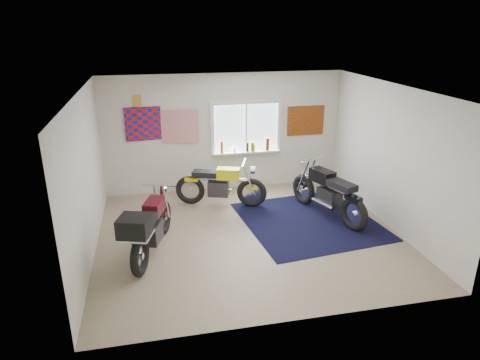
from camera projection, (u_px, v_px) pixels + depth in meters
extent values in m
plane|color=#9E896B|center=(249.00, 235.00, 7.99)|extent=(5.50, 5.50, 0.00)
plane|color=white|center=(250.00, 89.00, 7.05)|extent=(5.50, 5.50, 0.00)
plane|color=silver|center=(225.00, 133.00, 9.82)|extent=(5.50, 0.00, 5.50)
plane|color=silver|center=(296.00, 230.00, 5.23)|extent=(5.50, 0.00, 5.50)
plane|color=silver|center=(86.00, 178.00, 6.99)|extent=(0.00, 5.00, 5.00)
plane|color=silver|center=(391.00, 157.00, 8.06)|extent=(0.00, 5.00, 5.00)
cube|color=black|center=(309.00, 221.00, 8.55)|extent=(2.77, 2.86, 0.01)
cube|color=white|center=(246.00, 128.00, 9.87)|extent=(1.50, 0.02, 1.10)
cube|color=white|center=(246.00, 102.00, 9.65)|extent=(1.66, 0.06, 0.08)
cube|color=white|center=(246.00, 152.00, 10.06)|extent=(1.66, 0.06, 0.08)
cube|color=white|center=(212.00, 130.00, 9.70)|extent=(0.08, 0.06, 1.10)
cube|color=white|center=(279.00, 126.00, 10.01)|extent=(0.08, 0.06, 1.10)
cube|color=white|center=(246.00, 128.00, 9.85)|extent=(0.04, 0.06, 1.10)
cube|color=white|center=(247.00, 152.00, 10.00)|extent=(1.60, 0.16, 0.04)
cylinder|color=brown|center=(222.00, 147.00, 9.82)|extent=(0.07, 0.07, 0.28)
cylinder|color=white|center=(234.00, 150.00, 9.90)|extent=(0.06, 0.06, 0.12)
cylinder|color=black|center=(248.00, 147.00, 9.95)|extent=(0.06, 0.06, 0.22)
cylinder|color=gold|center=(254.00, 148.00, 9.99)|extent=(0.05, 0.05, 0.14)
cylinder|color=maroon|center=(267.00, 144.00, 10.02)|extent=(0.09, 0.09, 0.30)
cylinder|color=olive|center=(253.00, 147.00, 9.97)|extent=(0.09, 0.09, 0.22)
plane|color=red|center=(148.00, 124.00, 9.36)|extent=(1.00, 0.07, 1.00)
plane|color=red|center=(178.00, 127.00, 9.50)|extent=(0.90, 0.09, 0.90)
cube|color=#BB8D35|center=(137.00, 101.00, 9.15)|extent=(0.18, 0.02, 0.24)
cube|color=#A54C14|center=(306.00, 121.00, 10.11)|extent=(0.90, 0.03, 0.70)
torus|color=black|center=(252.00, 193.00, 9.13)|extent=(0.65, 0.32, 0.64)
torus|color=black|center=(190.00, 190.00, 9.28)|extent=(0.65, 0.32, 0.64)
cylinder|color=silver|center=(252.00, 193.00, 9.13)|extent=(0.13, 0.12, 0.11)
cylinder|color=silver|center=(190.00, 190.00, 9.28)|extent=(0.13, 0.12, 0.11)
cylinder|color=silver|center=(221.00, 179.00, 9.11)|extent=(1.17, 0.47, 0.09)
cube|color=#2A2A2C|center=(218.00, 188.00, 9.19)|extent=(0.50, 0.39, 0.33)
cylinder|color=silver|center=(220.00, 190.00, 9.36)|extent=(0.52, 0.23, 0.07)
cube|color=yellow|center=(228.00, 174.00, 9.04)|extent=(0.53, 0.39, 0.23)
cube|color=black|center=(205.00, 174.00, 9.10)|extent=(0.59, 0.42, 0.12)
cube|color=yellow|center=(192.00, 179.00, 9.18)|extent=(0.32, 0.24, 0.08)
cube|color=yellow|center=(252.00, 188.00, 9.09)|extent=(0.30, 0.21, 0.05)
cylinder|color=silver|center=(244.00, 163.00, 8.92)|extent=(0.22, 0.57, 0.03)
cylinder|color=silver|center=(253.00, 170.00, 8.95)|extent=(0.14, 0.18, 0.15)
torus|color=black|center=(304.00, 189.00, 9.28)|extent=(0.35, 0.68, 0.67)
torus|color=black|center=(354.00, 214.00, 8.10)|extent=(0.35, 0.68, 0.67)
cylinder|color=silver|center=(304.00, 189.00, 9.28)|extent=(0.14, 0.15, 0.12)
cylinder|color=silver|center=(354.00, 214.00, 8.10)|extent=(0.14, 0.15, 0.12)
cylinder|color=silver|center=(328.00, 186.00, 8.57)|extent=(0.54, 1.29, 0.10)
cube|color=#2A2A2C|center=(329.00, 197.00, 8.61)|extent=(0.44, 0.55, 0.36)
cylinder|color=silver|center=(322.00, 204.00, 8.57)|extent=(0.26, 0.58, 0.07)
cube|color=black|center=(322.00, 176.00, 8.68)|extent=(0.44, 0.59, 0.26)
cube|color=black|center=(342.00, 185.00, 8.23)|extent=(0.48, 0.65, 0.13)
cube|color=black|center=(353.00, 198.00, 8.03)|extent=(0.27, 0.36, 0.09)
cube|color=black|center=(304.00, 184.00, 9.24)|extent=(0.24, 0.33, 0.05)
cylinder|color=silver|center=(311.00, 158.00, 8.87)|extent=(0.63, 0.26, 0.04)
cylinder|color=silver|center=(304.00, 163.00, 9.10)|extent=(0.20, 0.16, 0.17)
torus|color=black|center=(164.00, 217.00, 7.97)|extent=(0.32, 0.67, 0.66)
torus|color=black|center=(140.00, 256.00, 6.65)|extent=(0.32, 0.67, 0.66)
cylinder|color=silver|center=(164.00, 217.00, 7.97)|extent=(0.13, 0.14, 0.11)
cylinder|color=silver|center=(140.00, 256.00, 6.65)|extent=(0.13, 0.14, 0.11)
cylinder|color=silver|center=(152.00, 219.00, 7.20)|extent=(0.47, 1.24, 0.09)
cube|color=#2A2A2C|center=(152.00, 232.00, 7.23)|extent=(0.41, 0.52, 0.34)
cylinder|color=silver|center=(143.00, 237.00, 7.28)|extent=(0.24, 0.55, 0.07)
cube|color=#400A11|center=(154.00, 207.00, 7.32)|extent=(0.40, 0.56, 0.24)
cube|color=black|center=(145.00, 222.00, 6.83)|extent=(0.44, 0.62, 0.12)
cube|color=#400A11|center=(139.00, 238.00, 6.60)|extent=(0.25, 0.34, 0.08)
cube|color=#400A11|center=(163.00, 211.00, 7.93)|extent=(0.22, 0.31, 0.05)
cylinder|color=silver|center=(159.00, 185.00, 7.55)|extent=(0.61, 0.22, 0.04)
cylinder|color=silver|center=(162.00, 190.00, 7.80)|extent=(0.18, 0.15, 0.16)
cube|color=black|center=(135.00, 226.00, 6.36)|extent=(0.56, 0.54, 0.30)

